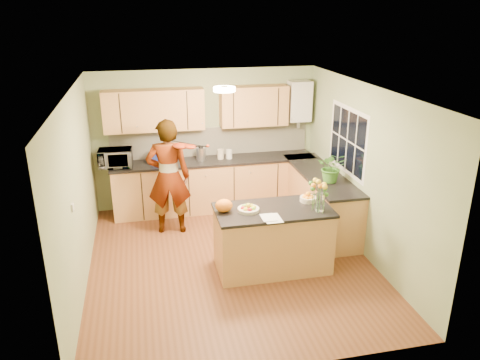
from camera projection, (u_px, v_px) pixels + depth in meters
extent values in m
plane|color=brown|center=(230.00, 261.00, 6.86)|extent=(4.50, 4.50, 0.00)
cube|color=silver|center=(229.00, 90.00, 5.99)|extent=(4.00, 4.50, 0.02)
cube|color=gray|center=(206.00, 139.00, 8.49)|extent=(4.00, 0.02, 2.50)
cube|color=gray|center=(275.00, 263.00, 4.37)|extent=(4.00, 0.02, 2.50)
cube|color=gray|center=(77.00, 193.00, 6.03)|extent=(0.02, 4.50, 2.50)
cube|color=gray|center=(364.00, 171.00, 6.82)|extent=(0.02, 4.50, 2.50)
cube|color=#B47C48|center=(215.00, 185.00, 8.51)|extent=(3.60, 0.60, 0.90)
cube|color=black|center=(214.00, 161.00, 8.34)|extent=(3.64, 0.62, 0.04)
cube|color=#B47C48|center=(320.00, 201.00, 7.82)|extent=(0.60, 2.20, 0.90)
cube|color=black|center=(321.00, 175.00, 7.66)|extent=(0.62, 2.24, 0.04)
cube|color=silver|center=(211.00, 141.00, 8.51)|extent=(3.60, 0.02, 0.52)
cube|color=#B47C48|center=(154.00, 110.00, 7.95)|extent=(1.70, 0.34, 0.70)
cube|color=#B47C48|center=(254.00, 106.00, 8.29)|extent=(1.20, 0.34, 0.70)
cube|color=silver|center=(299.00, 101.00, 8.45)|extent=(0.40, 0.30, 0.72)
cylinder|color=#B7B7BC|center=(298.00, 123.00, 8.59)|extent=(0.06, 0.06, 0.20)
cube|color=silver|center=(348.00, 140.00, 7.27)|extent=(0.01, 1.30, 1.05)
cube|color=black|center=(347.00, 140.00, 7.27)|extent=(0.01, 1.18, 0.92)
cube|color=silver|center=(73.00, 207.00, 5.47)|extent=(0.02, 0.09, 0.09)
cylinder|color=#FFEABF|center=(224.00, 89.00, 6.28)|extent=(0.30, 0.30, 0.06)
cylinder|color=silver|center=(224.00, 87.00, 6.27)|extent=(0.10, 0.10, 0.02)
cube|color=#B47C48|center=(273.00, 240.00, 6.54)|extent=(1.55, 0.78, 0.87)
cube|color=black|center=(273.00, 210.00, 6.38)|extent=(1.59, 0.82, 0.04)
cylinder|color=beige|center=(248.00, 210.00, 6.30)|extent=(0.29, 0.29, 0.04)
cylinder|color=beige|center=(308.00, 199.00, 6.61)|extent=(0.23, 0.23, 0.07)
cylinder|color=silver|center=(320.00, 202.00, 6.29)|extent=(0.12, 0.12, 0.25)
ellipsoid|color=orange|center=(224.00, 206.00, 6.26)|extent=(0.26, 0.23, 0.18)
cube|color=silver|center=(272.00, 218.00, 6.08)|extent=(0.22, 0.30, 0.01)
imported|color=#E6AB8C|center=(168.00, 177.00, 7.47)|extent=(0.74, 0.54, 1.89)
imported|color=silver|center=(115.00, 158.00, 7.92)|extent=(0.57, 0.40, 0.31)
cube|color=navy|center=(161.00, 157.00, 8.08)|extent=(0.35, 0.29, 0.25)
cylinder|color=#B7B7BC|center=(201.00, 154.00, 8.27)|extent=(0.17, 0.17, 0.23)
sphere|color=black|center=(201.00, 145.00, 8.22)|extent=(0.08, 0.08, 0.08)
cylinder|color=beige|center=(220.00, 154.00, 8.35)|extent=(0.13, 0.13, 0.18)
cylinder|color=silver|center=(229.00, 154.00, 8.37)|extent=(0.14, 0.14, 0.17)
imported|color=#3F7C29|center=(332.00, 167.00, 7.20)|extent=(0.54, 0.51, 0.48)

